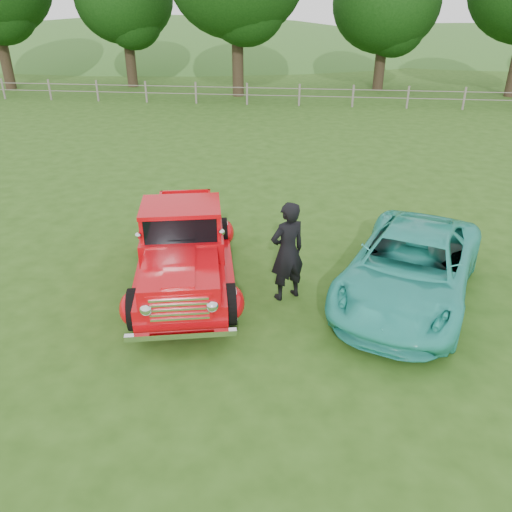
# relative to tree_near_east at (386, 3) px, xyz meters

# --- Properties ---
(ground) EXTENTS (140.00, 140.00, 0.00)m
(ground) POSITION_rel_tree_near_east_xyz_m (-5.00, -29.00, -5.25)
(ground) COLOR #284C14
(ground) RESTS_ON ground
(distant_hills) EXTENTS (116.00, 60.00, 18.00)m
(distant_hills) POSITION_rel_tree_near_east_xyz_m (-9.08, 30.46, -9.80)
(distant_hills) COLOR #376A27
(distant_hills) RESTS_ON ground
(fence_line) EXTENTS (48.00, 0.12, 1.20)m
(fence_line) POSITION_rel_tree_near_east_xyz_m (-5.00, -7.00, -4.64)
(fence_line) COLOR slate
(fence_line) RESTS_ON ground
(tree_near_east) EXTENTS (6.80, 6.80, 8.33)m
(tree_near_east) POSITION_rel_tree_near_east_xyz_m (0.00, 0.00, 0.00)
(tree_near_east) COLOR black
(tree_near_east) RESTS_ON ground
(red_pickup) EXTENTS (3.04, 5.25, 1.78)m
(red_pickup) POSITION_rel_tree_near_east_xyz_m (-6.28, -27.62, -4.45)
(red_pickup) COLOR black
(red_pickup) RESTS_ON ground
(teal_sedan) EXTENTS (3.68, 5.29, 1.34)m
(teal_sedan) POSITION_rel_tree_near_east_xyz_m (-1.80, -27.60, -4.58)
(teal_sedan) COLOR #2CB2A1
(teal_sedan) RESTS_ON ground
(man) EXTENTS (0.87, 0.82, 2.00)m
(man) POSITION_rel_tree_near_east_xyz_m (-4.17, -27.89, -4.25)
(man) COLOR black
(man) RESTS_ON ground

